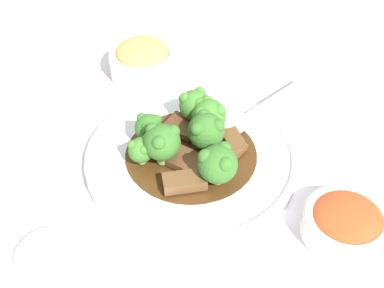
{
  "coord_description": "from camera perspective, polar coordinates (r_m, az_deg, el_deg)",
  "views": [
    {
      "loc": [
        0.0,
        0.52,
        0.53
      ],
      "look_at": [
        0.0,
        0.0,
        0.03
      ],
      "focal_mm": 50.0,
      "sensor_mm": 36.0,
      "label": 1
    }
  ],
  "objects": [
    {
      "name": "broccoli_floret_0",
      "position": [
        0.68,
        2.88,
        -2.09
      ],
      "size": [
        0.05,
        0.05,
        0.06
      ],
      "color": "#8EB756",
      "rests_on": "main_plate"
    },
    {
      "name": "side_bowl_appetizer",
      "position": [
        0.89,
        -5.18,
        8.96
      ],
      "size": [
        0.11,
        0.11,
        0.06
      ],
      "color": "white",
      "rests_on": "ground_plane"
    },
    {
      "name": "broccoli_floret_6",
      "position": [
        0.77,
        0.41,
        4.24
      ],
      "size": [
        0.05,
        0.05,
        0.05
      ],
      "color": "#8EB756",
      "rests_on": "main_plate"
    },
    {
      "name": "broccoli_floret_3",
      "position": [
        0.71,
        -5.37,
        -0.6
      ],
      "size": [
        0.03,
        0.03,
        0.04
      ],
      "color": "#8EB756",
      "rests_on": "main_plate"
    },
    {
      "name": "beef_strip_1",
      "position": [
        0.69,
        -0.71,
        -4.02
      ],
      "size": [
        0.06,
        0.04,
        0.01
      ],
      "color": "brown",
      "rests_on": "main_plate"
    },
    {
      "name": "beef_strip_0",
      "position": [
        0.75,
        4.19,
        0.9
      ],
      "size": [
        0.04,
        0.06,
        0.01
      ],
      "color": "brown",
      "rests_on": "main_plate"
    },
    {
      "name": "sauce_dish",
      "position": [
        0.66,
        -14.89,
        -11.42
      ],
      "size": [
        0.08,
        0.08,
        0.01
      ],
      "color": "white",
      "rests_on": "ground_plane"
    },
    {
      "name": "broccoli_floret_1",
      "position": [
        0.72,
        1.61,
        1.48
      ],
      "size": [
        0.05,
        0.05,
        0.05
      ],
      "color": "#7FA84C",
      "rests_on": "main_plate"
    },
    {
      "name": "broccoli_floret_4",
      "position": [
        0.75,
        1.91,
        3.13
      ],
      "size": [
        0.05,
        0.05,
        0.05
      ],
      "color": "#7FA84C",
      "rests_on": "main_plate"
    },
    {
      "name": "main_plate",
      "position": [
        0.74,
        0.0,
        -1.34
      ],
      "size": [
        0.29,
        0.29,
        0.02
      ],
      "color": "white",
      "rests_on": "ground_plane"
    },
    {
      "name": "side_bowl_kimchi",
      "position": [
        0.67,
        16.18,
        -8.02
      ],
      "size": [
        0.1,
        0.1,
        0.04
      ],
      "color": "white",
      "rests_on": "ground_plane"
    },
    {
      "name": "beef_strip_4",
      "position": [
        0.77,
        -0.95,
        1.91
      ],
      "size": [
        0.06,
        0.06,
        0.01
      ],
      "color": "#56331E",
      "rests_on": "main_plate"
    },
    {
      "name": "beef_strip_3",
      "position": [
        0.71,
        -0.36,
        -2.0
      ],
      "size": [
        0.08,
        0.07,
        0.01
      ],
      "color": "brown",
      "rests_on": "main_plate"
    },
    {
      "name": "beef_strip_2",
      "position": [
        0.72,
        3.45,
        -1.4
      ],
      "size": [
        0.07,
        0.08,
        0.01
      ],
      "color": "brown",
      "rests_on": "main_plate"
    },
    {
      "name": "ground_plane",
      "position": [
        0.75,
        0.0,
        -1.89
      ],
      "size": [
        4.0,
        4.0,
        0.0
      ],
      "primitive_type": "plane",
      "color": "silver"
    },
    {
      "name": "broccoli_floret_2",
      "position": [
        0.7,
        -3.13,
        0.25
      ],
      "size": [
        0.05,
        0.05,
        0.06
      ],
      "color": "#7FA84C",
      "rests_on": "main_plate"
    },
    {
      "name": "serving_spoon",
      "position": [
        0.77,
        4.73,
        2.52
      ],
      "size": [
        0.17,
        0.16,
        0.01
      ],
      "color": "#B7B7BC",
      "rests_on": "main_plate"
    },
    {
      "name": "broccoli_floret_5",
      "position": [
        0.73,
        -4.54,
        1.81
      ],
      "size": [
        0.04,
        0.04,
        0.05
      ],
      "color": "#8EB756",
      "rests_on": "main_plate"
    }
  ]
}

